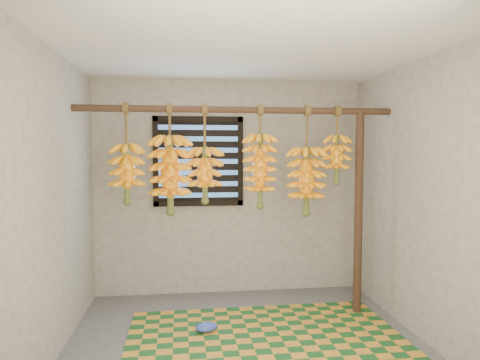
{
  "coord_description": "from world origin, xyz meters",
  "views": [
    {
      "loc": [
        -0.49,
        -3.31,
        1.61
      ],
      "look_at": [
        0.0,
        0.55,
        1.35
      ],
      "focal_mm": 32.0,
      "sensor_mm": 36.0,
      "label": 1
    }
  ],
  "objects": [
    {
      "name": "floor",
      "position": [
        0.0,
        0.0,
        -0.01
      ],
      "size": [
        3.0,
        3.0,
        0.01
      ],
      "primitive_type": "cube",
      "color": "#474747",
      "rests_on": "ground"
    },
    {
      "name": "ceiling",
      "position": [
        0.0,
        0.0,
        2.4
      ],
      "size": [
        3.0,
        3.0,
        0.01
      ],
      "primitive_type": "cube",
      "color": "silver",
      "rests_on": "wall_back"
    },
    {
      "name": "wall_back",
      "position": [
        0.0,
        1.5,
        1.2
      ],
      "size": [
        3.0,
        0.01,
        2.4
      ],
      "primitive_type": "cube",
      "color": "slate",
      "rests_on": "floor"
    },
    {
      "name": "wall_left",
      "position": [
        -1.5,
        0.0,
        1.2
      ],
      "size": [
        0.01,
        3.0,
        2.4
      ],
      "primitive_type": "cube",
      "color": "slate",
      "rests_on": "floor"
    },
    {
      "name": "wall_right",
      "position": [
        1.5,
        0.0,
        1.2
      ],
      "size": [
        0.01,
        3.0,
        2.4
      ],
      "primitive_type": "cube",
      "color": "slate",
      "rests_on": "floor"
    },
    {
      "name": "window",
      "position": [
        -0.35,
        1.48,
        1.5
      ],
      "size": [
        1.0,
        0.04,
        1.0
      ],
      "color": "black",
      "rests_on": "wall_back"
    },
    {
      "name": "hanging_pole",
      "position": [
        0.0,
        0.7,
        2.0
      ],
      "size": [
        3.0,
        0.06,
        0.06
      ],
      "primitive_type": "cylinder",
      "rotation": [
        0.0,
        1.57,
        0.0
      ],
      "color": "#472E1F",
      "rests_on": "wall_left"
    },
    {
      "name": "support_post",
      "position": [
        1.2,
        0.7,
        1.0
      ],
      "size": [
        0.08,
        0.08,
        2.0
      ],
      "primitive_type": "cylinder",
      "color": "#472E1F",
      "rests_on": "floor"
    },
    {
      "name": "woven_mat",
      "position": [
        0.18,
        0.01,
        0.01
      ],
      "size": [
        2.39,
        1.93,
        0.01
      ],
      "primitive_type": "cube",
      "rotation": [
        0.0,
        0.0,
        0.01
      ],
      "color": "#174F1F",
      "rests_on": "floor"
    },
    {
      "name": "plastic_bag",
      "position": [
        -0.32,
        0.4,
        0.05
      ],
      "size": [
        0.23,
        0.19,
        0.08
      ],
      "primitive_type": "ellipsoid",
      "rotation": [
        0.0,
        0.0,
        0.28
      ],
      "color": "#3149B9",
      "rests_on": "woven_mat"
    },
    {
      "name": "banana_bunch_a",
      "position": [
        -1.03,
        0.7,
        1.41
      ],
      "size": [
        0.3,
        0.3,
        0.92
      ],
      "color": "brown",
      "rests_on": "hanging_pole"
    },
    {
      "name": "banana_bunch_b",
      "position": [
        -0.63,
        0.7,
        1.4
      ],
      "size": [
        0.38,
        0.38,
        1.02
      ],
      "color": "brown",
      "rests_on": "hanging_pole"
    },
    {
      "name": "banana_bunch_c",
      "position": [
        -0.31,
        0.7,
        1.39
      ],
      "size": [
        0.32,
        0.32,
        0.93
      ],
      "color": "brown",
      "rests_on": "hanging_pole"
    },
    {
      "name": "banana_bunch_d",
      "position": [
        0.21,
        0.7,
        1.43
      ],
      "size": [
        0.31,
        0.31,
        0.98
      ],
      "color": "brown",
      "rests_on": "hanging_pole"
    },
    {
      "name": "banana_bunch_e",
      "position": [
        0.67,
        0.7,
        1.33
      ],
      "size": [
        0.37,
        0.37,
        1.05
      ],
      "color": "brown",
      "rests_on": "hanging_pole"
    },
    {
      "name": "banana_bunch_f",
      "position": [
        0.97,
        0.7,
        1.54
      ],
      "size": [
        0.28,
        0.28,
        0.76
      ],
      "color": "brown",
      "rests_on": "hanging_pole"
    }
  ]
}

